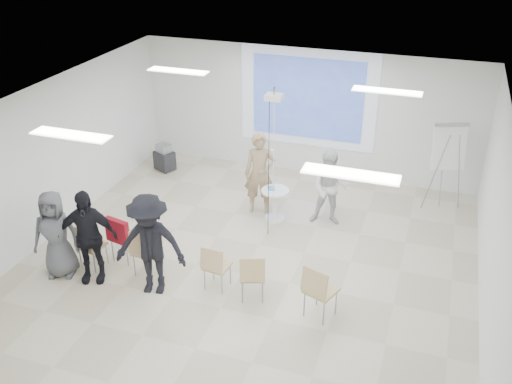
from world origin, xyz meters
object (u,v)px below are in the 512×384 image
(laptop, at_px, (147,249))
(av_cart, at_px, (164,158))
(chair_right_inner, at_px, (252,274))
(chair_left_inner, at_px, (144,249))
(chair_right_far, at_px, (318,288))
(audience_mid, at_px, (150,239))
(chair_center, at_px, (215,264))
(flipchart_easel, at_px, (449,148))
(player_left, at_px, (260,168))
(chair_far_left, at_px, (89,244))
(audience_outer, at_px, (55,230))
(audience_left, at_px, (86,230))
(pedestal_table, at_px, (275,203))
(chair_left_mid, at_px, (122,235))
(player_right, at_px, (330,184))

(laptop, bearing_deg, av_cart, -63.03)
(chair_right_inner, bearing_deg, chair_left_inner, 159.74)
(chair_right_far, bearing_deg, audience_mid, -155.64)
(chair_center, distance_m, flipchart_easel, 5.53)
(player_left, height_order, chair_right_far, player_left)
(laptop, bearing_deg, chair_far_left, 15.98)
(audience_outer, bearing_deg, chair_left_inner, -2.47)
(audience_left, distance_m, flipchart_easel, 7.29)
(audience_outer, bearing_deg, pedestal_table, 25.98)
(audience_left, bearing_deg, chair_right_far, -15.03)
(player_left, bearing_deg, chair_left_mid, -139.61)
(chair_far_left, xyz_separation_m, laptop, (1.04, 0.22, -0.02))
(audience_mid, relative_size, audience_outer, 1.14)
(pedestal_table, height_order, chair_right_inner, chair_right_inner)
(chair_right_far, distance_m, audience_outer, 4.59)
(chair_left_mid, height_order, audience_left, audience_left)
(chair_right_far, bearing_deg, pedestal_table, 139.54)
(flipchart_easel, bearing_deg, laptop, -158.75)
(chair_left_mid, height_order, audience_outer, audience_outer)
(chair_right_inner, relative_size, flipchart_easel, 0.46)
(chair_right_inner, distance_m, av_cart, 5.52)
(player_right, bearing_deg, laptop, -140.06)
(pedestal_table, bearing_deg, audience_outer, -134.88)
(player_right, bearing_deg, chair_left_mid, -147.66)
(chair_right_inner, bearing_deg, chair_left_mid, 154.30)
(chair_left_mid, xyz_separation_m, av_cart, (-1.08, 3.78, -0.25))
(chair_right_inner, relative_size, audience_outer, 0.49)
(pedestal_table, relative_size, chair_right_inner, 0.85)
(player_left, xyz_separation_m, player_right, (1.49, -0.02, -0.12))
(player_left, xyz_separation_m, av_cart, (-2.84, 1.19, -0.69))
(av_cart, bearing_deg, player_right, 8.87)
(chair_far_left, bearing_deg, chair_left_mid, 51.14)
(chair_far_left, xyz_separation_m, chair_right_inner, (3.05, 0.07, 0.01))
(laptop, xyz_separation_m, audience_mid, (0.34, -0.45, 0.55))
(chair_center, relative_size, audience_left, 0.44)
(av_cart, bearing_deg, chair_center, -28.88)
(player_right, height_order, chair_left_mid, player_right)
(pedestal_table, xyz_separation_m, audience_left, (-2.41, -2.99, 0.60))
(chair_left_mid, relative_size, av_cart, 1.40)
(chair_center, bearing_deg, player_right, 69.58)
(laptop, xyz_separation_m, audience_left, (-0.84, -0.49, 0.50))
(chair_left_inner, distance_m, audience_mid, 0.70)
(player_left, relative_size, chair_right_inner, 2.26)
(chair_right_far, bearing_deg, player_left, 143.36)
(chair_right_far, height_order, av_cart, chair_right_far)
(chair_center, bearing_deg, chair_right_far, -0.22)
(chair_far_left, xyz_separation_m, flipchart_easel, (5.84, 4.34, 0.90))
(player_right, distance_m, audience_left, 4.75)
(chair_left_mid, relative_size, audience_outer, 0.52)
(player_right, xyz_separation_m, av_cart, (-4.33, 1.21, -0.57))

